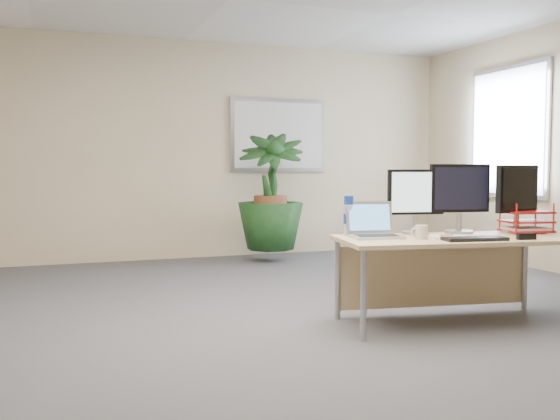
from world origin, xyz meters
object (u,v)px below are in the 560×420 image
object	(u,v)px
monitor_right	(460,194)
laptop	(373,229)
floor_plant	(270,199)
monitor_left	(416,197)
desk	(447,254)

from	to	relation	value
monitor_right	laptop	bearing A→B (deg)	-179.73
floor_plant	monitor_right	size ratio (longest dim) A/B	2.84
floor_plant	monitor_left	xyz separation A→B (m)	(0.11, -3.00, 0.17)
desk	laptop	bearing A→B (deg)	166.90
monitor_left	laptop	xyz separation A→B (m)	(-0.40, -0.07, -0.22)
monitor_right	desk	bearing A→B (deg)	-146.55
desk	floor_plant	bearing A→B (deg)	94.59
desk	monitor_left	xyz separation A→B (m)	(-0.15, 0.20, 0.41)
desk	floor_plant	size ratio (longest dim) A/B	1.16
floor_plant	monitor_left	bearing A→B (deg)	-87.94
monitor_left	desk	bearing A→B (deg)	-53.04
monitor_right	floor_plant	bearing A→B (deg)	98.43
floor_plant	monitor_right	bearing A→B (deg)	-81.57
desk	laptop	size ratio (longest dim) A/B	4.39
laptop	desk	bearing A→B (deg)	-13.10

